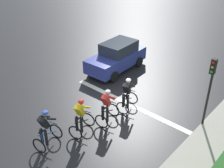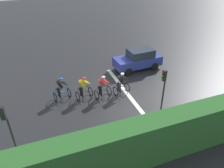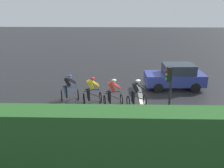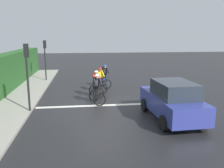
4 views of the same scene
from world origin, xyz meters
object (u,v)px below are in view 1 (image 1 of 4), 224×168
at_px(cyclist_mid, 107,108).
at_px(car_navy, 117,57).
at_px(cyclist_fourth, 127,95).
at_px(traffic_light_near_crossing, 210,84).
at_px(cyclist_lead, 46,130).
at_px(cyclist_second, 81,118).

relative_size(cyclist_mid, car_navy, 0.40).
xyz_separation_m(cyclist_mid, cyclist_fourth, (-0.05, -1.39, 0.00)).
bearing_deg(traffic_light_near_crossing, cyclist_lead, 51.68).
distance_m(cyclist_lead, cyclist_mid, 2.84).
xyz_separation_m(car_navy, traffic_light_near_crossing, (-6.52, 1.79, 1.35)).
distance_m(cyclist_second, car_navy, 6.28).
bearing_deg(cyclist_second, car_navy, -63.55).
distance_m(cyclist_lead, car_navy, 7.46).
height_order(cyclist_lead, cyclist_second, same).
xyz_separation_m(cyclist_lead, cyclist_mid, (-0.78, -2.73, 0.00)).
relative_size(cyclist_mid, traffic_light_near_crossing, 0.50).
bearing_deg(car_navy, cyclist_fourth, 136.93).
xyz_separation_m(cyclist_mid, traffic_light_near_crossing, (-3.40, -2.56, 1.43)).
distance_m(cyclist_second, cyclist_mid, 1.31).
relative_size(cyclist_lead, cyclist_fourth, 1.00).
bearing_deg(cyclist_lead, traffic_light_near_crossing, -128.32).
distance_m(cyclist_fourth, traffic_light_near_crossing, 3.83).
height_order(cyclist_second, traffic_light_near_crossing, traffic_light_near_crossing).
height_order(cyclist_lead, traffic_light_near_crossing, traffic_light_near_crossing).
bearing_deg(cyclist_second, cyclist_lead, 72.39).
relative_size(cyclist_fourth, car_navy, 0.40).
distance_m(cyclist_fourth, car_navy, 4.33).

